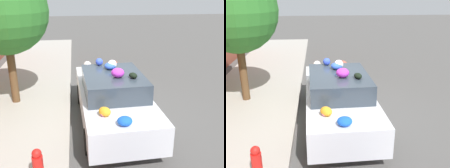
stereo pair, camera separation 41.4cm
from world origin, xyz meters
The scene contains 5 objects.
ground_plane centered at (0.00, 0.00, 0.00)m, with size 60.00×60.00×0.00m, color #565451.
sidewalk_curb centered at (0.00, 2.70, 0.07)m, with size 24.00×3.20×0.14m.
street_tree centered at (1.50, 2.82, 2.94)m, with size 2.51×2.51×4.07m.
fire_hydrant centered at (-2.41, 1.64, 0.49)m, with size 0.20×0.20×0.70m.
art_car centered at (-0.02, -0.08, 0.77)m, with size 4.63×1.89×1.73m.
Camera 2 is at (-6.63, 0.44, 3.59)m, focal length 42.00 mm.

